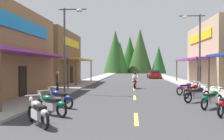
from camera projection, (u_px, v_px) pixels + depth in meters
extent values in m
cube|color=#38383A|center=(134.00, 83.00, 31.45)|extent=(9.71, 88.39, 0.10)
cube|color=#9E9991|center=(85.00, 82.00, 31.95)|extent=(2.59, 88.39, 0.12)
cube|color=#9E9991|center=(183.00, 83.00, 30.95)|extent=(2.59, 88.39, 0.12)
cube|color=#E0C64C|center=(136.00, 119.00, 9.88)|extent=(0.16, 2.40, 0.01)
cube|color=#E0C64C|center=(135.00, 98.00, 16.57)|extent=(0.16, 2.40, 0.01)
cube|color=#E0C64C|center=(134.00, 89.00, 22.72)|extent=(0.16, 2.40, 0.01)
cube|color=#E0C64C|center=(134.00, 84.00, 29.69)|extent=(0.16, 2.40, 0.01)
cube|color=#E0C64C|center=(133.00, 81.00, 35.98)|extent=(0.16, 2.40, 0.01)
cube|color=#E0C64C|center=(133.00, 79.00, 41.90)|extent=(0.16, 2.40, 0.01)
cube|color=#E0C64C|center=(133.00, 77.00, 47.06)|extent=(0.16, 2.40, 0.01)
cube|color=#E0C64C|center=(133.00, 76.00, 53.02)|extent=(0.16, 2.40, 0.01)
cube|color=#E0C64C|center=(133.00, 75.00, 59.16)|extent=(0.16, 2.40, 0.01)
cube|color=#E0C64C|center=(133.00, 74.00, 64.41)|extent=(0.16, 2.40, 0.01)
cube|color=#8C338C|center=(35.00, 54.00, 16.47)|extent=(1.80, 11.81, 0.16)
cylinder|color=brown|center=(0.00, 82.00, 10.75)|extent=(0.14, 0.14, 2.82)
cylinder|color=brown|center=(68.00, 74.00, 22.12)|extent=(0.14, 0.14, 2.82)
cube|color=#197FCC|center=(23.00, 25.00, 16.51)|extent=(0.10, 9.19, 0.90)
cube|color=black|center=(23.00, 82.00, 16.57)|extent=(0.08, 1.10, 2.10)
cube|color=brown|center=(37.00, 58.00, 30.26)|extent=(8.41, 10.82, 6.24)
cube|color=gold|center=(79.00, 60.00, 29.85)|extent=(1.80, 9.73, 0.16)
cylinder|color=brown|center=(76.00, 73.00, 25.16)|extent=(0.14, 0.14, 2.82)
cylinder|color=brown|center=(91.00, 71.00, 34.46)|extent=(0.14, 0.14, 2.82)
cube|color=yellow|center=(72.00, 43.00, 29.89)|extent=(0.10, 7.57, 0.90)
cube|color=black|center=(72.00, 75.00, 29.94)|extent=(0.08, 1.10, 2.10)
cylinder|color=brown|center=(209.00, 75.00, 19.65)|extent=(0.14, 0.14, 2.82)
cube|color=#8C338C|center=(192.00, 59.00, 28.31)|extent=(1.80, 11.23, 0.16)
cylinder|color=brown|center=(198.00, 74.00, 22.99)|extent=(0.14, 0.14, 2.82)
cylinder|color=brown|center=(177.00, 71.00, 33.78)|extent=(0.14, 0.14, 2.82)
cube|color=yellow|center=(199.00, 37.00, 28.20)|extent=(0.10, 8.74, 0.90)
cube|color=black|center=(199.00, 75.00, 28.26)|extent=(0.08, 1.10, 2.10)
cylinder|color=#474C51|center=(64.00, 51.00, 18.78)|extent=(0.14, 0.14, 6.47)
cylinder|color=#474C51|center=(73.00, 9.00, 18.69)|extent=(2.06, 0.10, 0.10)
ellipsoid|color=silver|center=(80.00, 10.00, 18.65)|extent=(0.50, 0.30, 0.24)
cylinder|color=#474C51|center=(200.00, 53.00, 20.05)|extent=(0.14, 0.14, 6.25)
cylinder|color=#474C51|center=(192.00, 16.00, 20.06)|extent=(2.06, 0.10, 0.10)
ellipsoid|color=silver|center=(185.00, 17.00, 20.10)|extent=(0.50, 0.30, 0.24)
torus|color=black|center=(221.00, 110.00, 10.18)|extent=(0.48, 0.56, 0.64)
ellipsoid|color=#A51414|center=(221.00, 104.00, 10.21)|extent=(0.46, 0.49, 0.24)
torus|color=black|center=(219.00, 100.00, 12.92)|extent=(0.52, 0.53, 0.64)
torus|color=black|center=(204.00, 103.00, 11.93)|extent=(0.52, 0.53, 0.64)
cube|color=silver|center=(212.00, 100.00, 12.42)|extent=(0.69, 0.70, 0.32)
ellipsoid|color=#0C5933|center=(214.00, 93.00, 12.55)|extent=(0.62, 0.63, 0.28)
cube|color=black|center=(210.00, 95.00, 12.25)|extent=(0.62, 0.63, 0.12)
ellipsoid|color=#0C5933|center=(205.00, 98.00, 11.96)|extent=(0.48, 0.48, 0.24)
cylinder|color=silver|center=(218.00, 94.00, 12.83)|extent=(0.30, 0.31, 0.71)
cylinder|color=silver|center=(217.00, 87.00, 12.74)|extent=(0.46, 0.44, 0.04)
sphere|color=white|center=(219.00, 90.00, 12.93)|extent=(0.16, 0.16, 0.16)
torus|color=black|center=(206.00, 96.00, 14.91)|extent=(0.58, 0.44, 0.64)
torus|color=black|center=(188.00, 97.00, 14.17)|extent=(0.58, 0.44, 0.64)
cube|color=silver|center=(197.00, 95.00, 14.54)|extent=(0.74, 0.63, 0.32)
ellipsoid|color=black|center=(200.00, 90.00, 14.63)|extent=(0.64, 0.58, 0.28)
cube|color=black|center=(194.00, 91.00, 14.41)|extent=(0.65, 0.57, 0.12)
ellipsoid|color=black|center=(189.00, 93.00, 14.19)|extent=(0.50, 0.45, 0.24)
cylinder|color=silver|center=(205.00, 90.00, 14.84)|extent=(0.34, 0.26, 0.71)
cylinder|color=silver|center=(203.00, 84.00, 14.78)|extent=(0.37, 0.52, 0.04)
sphere|color=white|center=(206.00, 87.00, 14.92)|extent=(0.16, 0.16, 0.16)
torus|color=black|center=(200.00, 92.00, 17.15)|extent=(0.54, 0.51, 0.64)
torus|color=black|center=(187.00, 93.00, 16.23)|extent=(0.54, 0.51, 0.64)
cube|color=silver|center=(193.00, 92.00, 16.69)|extent=(0.70, 0.68, 0.32)
ellipsoid|color=#A51414|center=(195.00, 87.00, 16.80)|extent=(0.63, 0.61, 0.28)
cube|color=black|center=(191.00, 88.00, 16.53)|extent=(0.63, 0.61, 0.12)
ellipsoid|color=#A51414|center=(187.00, 90.00, 16.25)|extent=(0.49, 0.47, 0.24)
cylinder|color=silver|center=(199.00, 87.00, 17.06)|extent=(0.31, 0.30, 0.71)
cylinder|color=silver|center=(198.00, 82.00, 16.98)|extent=(0.44, 0.47, 0.04)
sphere|color=white|center=(200.00, 84.00, 17.16)|extent=(0.16, 0.16, 0.16)
torus|color=black|center=(193.00, 90.00, 18.77)|extent=(0.57, 0.47, 0.64)
torus|color=black|center=(180.00, 91.00, 17.96)|extent=(0.57, 0.47, 0.64)
cube|color=silver|center=(187.00, 89.00, 18.36)|extent=(0.73, 0.65, 0.32)
ellipsoid|color=#721972|center=(189.00, 85.00, 18.46)|extent=(0.64, 0.59, 0.28)
cube|color=black|center=(184.00, 86.00, 18.22)|extent=(0.65, 0.59, 0.12)
ellipsoid|color=#721972|center=(180.00, 88.00, 17.98)|extent=(0.50, 0.46, 0.24)
cylinder|color=silver|center=(192.00, 85.00, 18.69)|extent=(0.33, 0.27, 0.71)
cylinder|color=silver|center=(191.00, 81.00, 18.62)|extent=(0.40, 0.50, 0.04)
sphere|color=white|center=(194.00, 83.00, 18.77)|extent=(0.16, 0.16, 0.16)
torus|color=black|center=(31.00, 113.00, 9.41)|extent=(0.48, 0.56, 0.64)
torus|color=black|center=(45.00, 120.00, 8.17)|extent=(0.48, 0.56, 0.64)
cube|color=silver|center=(38.00, 114.00, 8.79)|extent=(0.66, 0.72, 0.32)
ellipsoid|color=#99999E|center=(36.00, 104.00, 8.95)|extent=(0.60, 0.64, 0.28)
cube|color=black|center=(40.00, 107.00, 8.58)|extent=(0.60, 0.64, 0.12)
ellipsoid|color=#99999E|center=(44.00, 113.00, 8.21)|extent=(0.46, 0.49, 0.24)
cylinder|color=silver|center=(32.00, 105.00, 9.30)|extent=(0.28, 0.33, 0.71)
cylinder|color=silver|center=(33.00, 95.00, 9.19)|extent=(0.49, 0.41, 0.04)
sphere|color=white|center=(31.00, 99.00, 9.43)|extent=(0.16, 0.16, 0.16)
torus|color=black|center=(40.00, 106.00, 11.05)|extent=(0.58, 0.45, 0.64)
torus|color=black|center=(62.00, 110.00, 10.10)|extent=(0.58, 0.45, 0.64)
cube|color=silver|center=(50.00, 106.00, 10.58)|extent=(0.74, 0.63, 0.32)
ellipsoid|color=#0C5933|center=(47.00, 98.00, 10.70)|extent=(0.64, 0.58, 0.28)
cube|color=black|center=(54.00, 100.00, 10.42)|extent=(0.65, 0.57, 0.12)
ellipsoid|color=#0C5933|center=(61.00, 104.00, 10.13)|extent=(0.50, 0.45, 0.24)
cylinder|color=silver|center=(41.00, 99.00, 10.97)|extent=(0.34, 0.26, 0.71)
cylinder|color=silver|center=(43.00, 91.00, 10.88)|extent=(0.37, 0.52, 0.04)
sphere|color=white|center=(39.00, 94.00, 11.06)|extent=(0.16, 0.16, 0.16)
torus|color=black|center=(49.00, 100.00, 13.09)|extent=(0.59, 0.44, 0.64)
torus|color=black|center=(68.00, 103.00, 12.16)|extent=(0.59, 0.44, 0.64)
cube|color=silver|center=(58.00, 100.00, 12.63)|extent=(0.74, 0.62, 0.32)
ellipsoid|color=navy|center=(56.00, 93.00, 12.75)|extent=(0.64, 0.58, 0.28)
cube|color=black|center=(62.00, 94.00, 12.47)|extent=(0.65, 0.57, 0.12)
ellipsoid|color=navy|center=(68.00, 98.00, 12.19)|extent=(0.50, 0.44, 0.24)
cylinder|color=silver|center=(51.00, 94.00, 13.01)|extent=(0.34, 0.26, 0.71)
cylinder|color=silver|center=(52.00, 87.00, 12.93)|extent=(0.37, 0.52, 0.04)
sphere|color=white|center=(49.00, 90.00, 13.11)|extent=(0.16, 0.16, 0.16)
torus|color=black|center=(136.00, 84.00, 24.26)|extent=(0.15, 0.65, 0.64)
torus|color=black|center=(134.00, 86.00, 22.78)|extent=(0.15, 0.65, 0.64)
cube|color=silver|center=(135.00, 84.00, 23.52)|extent=(0.33, 0.72, 0.32)
ellipsoid|color=#A51414|center=(135.00, 81.00, 23.72)|extent=(0.36, 0.58, 0.28)
cube|color=black|center=(135.00, 81.00, 23.27)|extent=(0.33, 0.62, 0.12)
ellipsoid|color=#A51414|center=(135.00, 83.00, 22.83)|extent=(0.27, 0.46, 0.24)
cylinder|color=silver|center=(135.00, 81.00, 24.13)|extent=(0.09, 0.37, 0.71)
cylinder|color=silver|center=(135.00, 77.00, 24.01)|extent=(0.60, 0.09, 0.04)
sphere|color=white|center=(136.00, 79.00, 24.29)|extent=(0.16, 0.16, 0.16)
ellipsoid|color=#B2A599|center=(135.00, 77.00, 23.37)|extent=(0.41, 0.41, 0.64)
sphere|color=black|center=(135.00, 73.00, 23.41)|extent=(0.24, 0.24, 0.24)
cylinder|color=#B2A599|center=(133.00, 81.00, 23.56)|extent=(0.17, 0.43, 0.24)
cylinder|color=#B2A599|center=(133.00, 77.00, 23.69)|extent=(0.14, 0.51, 0.40)
cylinder|color=#B2A599|center=(137.00, 81.00, 23.51)|extent=(0.17, 0.43, 0.24)
cylinder|color=#B2A599|center=(137.00, 77.00, 23.63)|extent=(0.14, 0.51, 0.40)
cylinder|color=black|center=(57.00, 89.00, 18.37)|extent=(0.14, 0.14, 0.87)
cylinder|color=black|center=(58.00, 89.00, 18.21)|extent=(0.14, 0.14, 0.87)
ellipsoid|color=#726659|center=(57.00, 79.00, 18.28)|extent=(0.40, 0.44, 0.62)
cylinder|color=#726659|center=(57.00, 78.00, 18.50)|extent=(0.09, 0.09, 0.59)
cylinder|color=#726659|center=(58.00, 78.00, 18.06)|extent=(0.09, 0.09, 0.59)
sphere|color=tan|center=(57.00, 73.00, 18.27)|extent=(0.24, 0.24, 0.24)
cube|color=#B21919|center=(154.00, 75.00, 43.61)|extent=(2.02, 4.39, 0.70)
cube|color=#262D38|center=(154.00, 72.00, 43.45)|extent=(1.71, 2.28, 0.60)
cylinder|color=black|center=(148.00, 76.00, 45.09)|extent=(0.25, 0.67, 0.66)
cylinder|color=black|center=(158.00, 76.00, 45.04)|extent=(0.25, 0.67, 0.66)
cylinder|color=black|center=(150.00, 77.00, 42.20)|extent=(0.25, 0.67, 0.66)
cylinder|color=black|center=(161.00, 77.00, 42.14)|extent=(0.25, 0.67, 0.66)
cone|color=#325223|center=(140.00, 51.00, 77.23)|extent=(7.73, 7.73, 13.80)
cone|color=#265E23|center=(130.00, 54.00, 79.59)|extent=(6.61, 6.61, 11.81)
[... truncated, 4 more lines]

